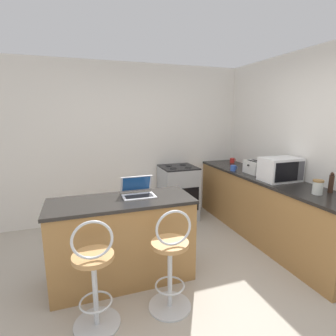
% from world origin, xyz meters
% --- Properties ---
extents(ground_plane, '(20.00, 20.00, 0.00)m').
position_xyz_m(ground_plane, '(0.00, 0.00, 0.00)').
color(ground_plane, '#ADA393').
extents(wall_back, '(12.00, 0.06, 2.60)m').
position_xyz_m(wall_back, '(0.00, 2.33, 1.30)').
color(wall_back, silver).
rests_on(wall_back, ground_plane).
extents(breakfast_bar, '(1.50, 0.60, 0.91)m').
position_xyz_m(breakfast_bar, '(-0.49, 0.55, 0.46)').
color(breakfast_bar, '#9E703D').
rests_on(breakfast_bar, ground_plane).
extents(counter_right, '(0.62, 2.83, 0.91)m').
position_xyz_m(counter_right, '(1.62, 0.90, 0.46)').
color(counter_right, '#9E703D').
rests_on(counter_right, ground_plane).
extents(bar_stool_near, '(0.40, 0.40, 1.00)m').
position_xyz_m(bar_stool_near, '(-0.83, -0.05, 0.46)').
color(bar_stool_near, silver).
rests_on(bar_stool_near, ground_plane).
extents(bar_stool_far, '(0.40, 0.40, 1.00)m').
position_xyz_m(bar_stool_far, '(-0.16, -0.05, 0.46)').
color(bar_stool_far, silver).
rests_on(bar_stool_far, ground_plane).
extents(laptop, '(0.35, 0.28, 0.21)m').
position_xyz_m(laptop, '(-0.30, 0.64, 0.96)').
color(laptop, silver).
rests_on(laptop, breakfast_bar).
extents(microwave, '(0.50, 0.33, 0.31)m').
position_xyz_m(microwave, '(1.63, 0.66, 1.07)').
color(microwave, white).
rests_on(microwave, counter_right).
extents(toaster, '(0.22, 0.31, 0.19)m').
position_xyz_m(toaster, '(1.58, 1.13, 1.01)').
color(toaster, silver).
rests_on(toaster, counter_right).
extents(stove_range, '(0.59, 0.60, 0.92)m').
position_xyz_m(stove_range, '(0.70, 1.98, 0.46)').
color(stove_range, '#9EA3A8').
rests_on(stove_range, ground_plane).
extents(mug_blue, '(0.10, 0.09, 0.09)m').
position_xyz_m(mug_blue, '(1.39, 1.40, 0.95)').
color(mug_blue, '#2D51AD').
rests_on(mug_blue, counter_right).
extents(pepper_mill, '(0.05, 0.05, 0.24)m').
position_xyz_m(pepper_mill, '(1.78, 0.03, 1.02)').
color(pepper_mill, '#331E14').
rests_on(pepper_mill, counter_right).
extents(mug_red, '(0.10, 0.08, 0.09)m').
position_xyz_m(mug_red, '(1.75, 1.98, 0.96)').
color(mug_red, red).
rests_on(mug_red, counter_right).
extents(storage_jar, '(0.11, 0.11, 0.16)m').
position_xyz_m(storage_jar, '(1.59, 0.03, 0.99)').
color(storage_jar, silver).
rests_on(storage_jar, counter_right).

